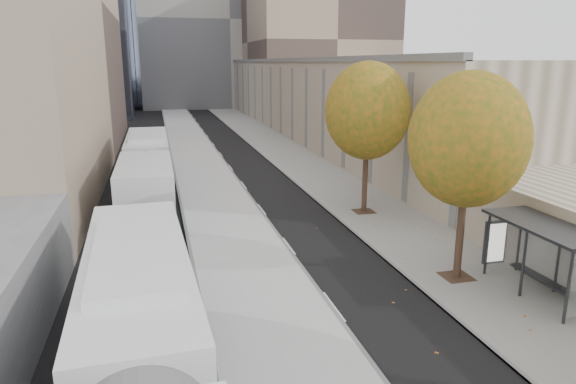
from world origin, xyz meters
name	(u,v)px	position (x,y,z in m)	size (l,w,h in m)	color
bus_platform	(203,171)	(-3.88, 35.00, 0.07)	(4.25, 150.00, 0.15)	#BBBBBB
sidewalk	(306,166)	(4.12, 35.00, 0.04)	(4.75, 150.00, 0.08)	gray
building_tan	(326,92)	(15.50, 64.00, 4.00)	(18.00, 92.00, 8.00)	gray
building_far_block	(223,23)	(6.00, 96.00, 15.00)	(30.00, 18.00, 30.00)	#A29C94
bus_shelter	(550,236)	(5.69, 10.96, 2.19)	(1.90, 4.40, 2.53)	#383A3F
tree_c	(468,140)	(3.60, 13.00, 5.25)	(4.20, 4.20, 7.28)	#312216
tree_d	(368,111)	(3.60, 22.00, 5.47)	(4.40, 4.40, 7.60)	#312216
bus_far	(147,168)	(-7.69, 28.95, 1.68)	(2.75, 18.43, 3.07)	silver
distant_car	(145,152)	(-8.09, 41.14, 0.65)	(1.54, 3.83, 1.30)	white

